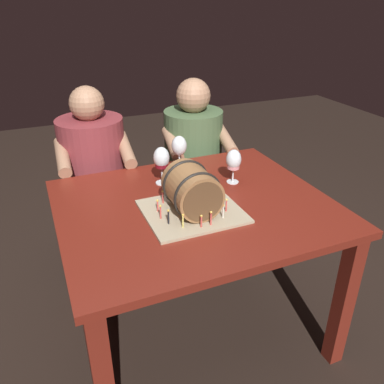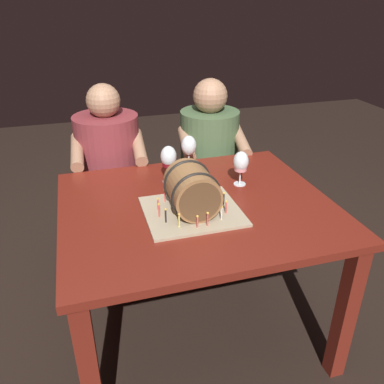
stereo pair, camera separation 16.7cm
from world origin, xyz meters
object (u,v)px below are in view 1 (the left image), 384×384
Objects in this scene: barrel_cake at (192,193)px; person_seated_right at (193,171)px; person_seated_left at (97,186)px; wine_glass_empty at (179,147)px; dining_table at (195,224)px; wine_glass_rose at (234,161)px; wine_glass_red at (161,159)px.

barrel_cake is 0.96m from person_seated_right.
wine_glass_empty is at bearing -46.71° from person_seated_left.
wine_glass_empty is 0.17× the size of person_seated_left.
person_seated_left is 0.64m from person_seated_right.
barrel_cake is 0.93m from person_seated_left.
dining_table is at bearing 58.00° from barrel_cake.
barrel_cake is 0.45m from wine_glass_empty.
wine_glass_empty reaches higher than wine_glass_rose.
wine_glass_rose reaches higher than dining_table.
person_seated_left reaches higher than dining_table.
wine_glass_red is 0.72m from person_seated_right.
wine_glass_rose is (0.26, 0.13, 0.23)m from dining_table.
person_seated_left reaches higher than barrel_cake.
barrel_cake is 2.09× the size of wine_glass_empty.
dining_table is 1.05× the size of person_seated_right.
person_seated_left reaches higher than wine_glass_rose.
wine_glass_red is (-0.07, 0.26, 0.24)m from dining_table.
dining_table is at bearing -75.52° from wine_glass_red.
wine_glass_empty is at bearing 37.86° from wine_glass_red.
person_seated_left is at bearing 116.29° from wine_glass_red.
wine_glass_empty is 0.66m from person_seated_left.
barrel_cake is 0.35× the size of person_seated_left.
person_seated_left is (-0.38, 0.41, -0.34)m from wine_glass_empty.
wine_glass_rose is 0.88× the size of wine_glass_empty.
person_seated_right reaches higher than wine_glass_red.
dining_table is at bearing -112.49° from person_seated_right.
wine_glass_empty reaches higher than dining_table.
wine_glass_empty is 0.59m from person_seated_right.
wine_glass_rose is 0.15× the size of person_seated_left.
person_seated_right is at bearing 58.19° from wine_glass_empty.
dining_table is 0.36m from wine_glass_red.
barrel_cake is (-0.04, -0.07, 0.21)m from dining_table.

